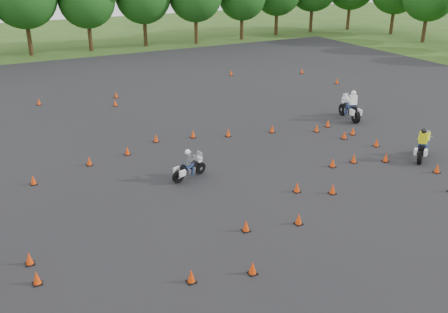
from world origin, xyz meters
name	(u,v)px	position (x,y,z in m)	size (l,w,h in m)	color
ground	(269,216)	(0.00, 0.00, 0.00)	(140.00, 140.00, 0.00)	#2D5119
asphalt_pad	(206,165)	(0.00, 6.00, 0.01)	(62.00, 62.00, 0.00)	black
treeline	(94,11)	(2.13, 35.13, 4.70)	(87.43, 32.26, 10.58)	#184914
traffic_cones	(214,167)	(0.03, 5.08, 0.23)	(33.05, 33.14, 0.45)	red
rider_grey	(189,163)	(-1.39, 4.97, 0.78)	(2.01, 0.62, 1.55)	#414549
rider_yellow	(425,143)	(10.41, 1.46, 0.87)	(2.24, 0.69, 1.73)	#C2C811
rider_white	(350,105)	(11.52, 8.51, 0.97)	(2.50, 0.77, 1.93)	white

